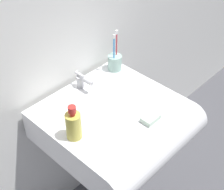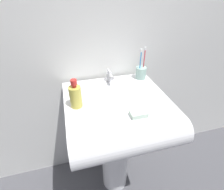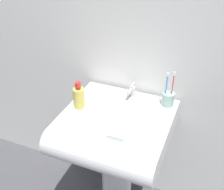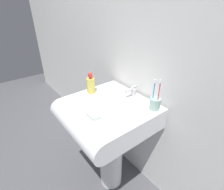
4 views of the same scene
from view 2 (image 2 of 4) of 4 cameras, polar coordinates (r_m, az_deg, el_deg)
ground_plane at (r=1.62m, az=0.90°, el=-26.05°), size 6.00×6.00×0.00m
wall_back at (r=1.13m, az=-3.15°, el=23.38°), size 5.00×0.05×2.40m
sink_pedestal at (r=1.34m, az=1.03°, el=-18.62°), size 0.19×0.19×0.68m
sink_basin at (r=1.00m, az=2.22°, el=-6.37°), size 0.58×0.59×0.15m
faucet at (r=1.14m, az=-0.80°, el=6.14°), size 0.04×0.11×0.08m
toothbrush_cup at (r=1.20m, az=9.45°, el=7.32°), size 0.07×0.07×0.21m
soap_bottle at (r=0.92m, az=-11.81°, el=-0.33°), size 0.06×0.06×0.16m
bar_soap at (r=0.87m, az=8.67°, el=-6.11°), size 0.08×0.05×0.02m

